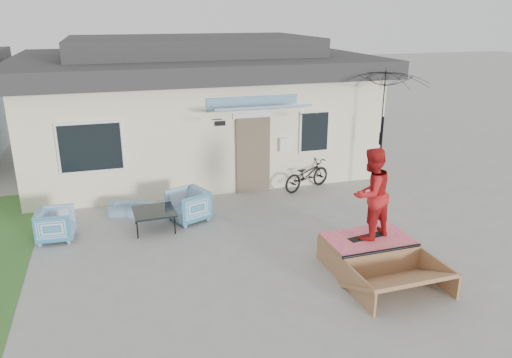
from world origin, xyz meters
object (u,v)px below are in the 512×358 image
object	(u,v)px
skateboard	(367,236)
patio_umbrella	(382,129)
loveseat	(138,204)
skater	(371,192)
armchair_right	(188,204)
skate_ramp	(368,251)
armchair_left	(56,223)
bicycle	(307,172)
coffee_table	(155,220)

from	to	relation	value
skateboard	patio_umbrella	bearing A→B (deg)	48.62
loveseat	skater	distance (m)	5.87
armchair_right	skateboard	xyz separation A→B (m)	(3.08, -3.13, 0.16)
armchair_right	skater	size ratio (longest dim) A/B	0.47
armchair_right	skate_ramp	size ratio (longest dim) A/B	0.38
armchair_left	skate_ramp	distance (m)	6.74
loveseat	skate_ramp	xyz separation A→B (m)	(4.23, -3.93, 0.01)
loveseat	skateboard	size ratio (longest dim) A/B	1.66
armchair_right	bicycle	size ratio (longest dim) A/B	0.52
armchair_right	skateboard	bearing A→B (deg)	21.74
skate_ramp	skater	distance (m)	1.24
armchair_left	patio_umbrella	bearing A→B (deg)	-80.39
skate_ramp	skater	size ratio (longest dim) A/B	1.22
skate_ramp	bicycle	bearing A→B (deg)	81.81
coffee_table	skater	bearing A→B (deg)	-36.07
armchair_right	skater	world-z (taller)	skater
loveseat	armchair_right	distance (m)	1.38
coffee_table	bicycle	size ratio (longest dim) A/B	0.57
loveseat	coffee_table	size ratio (longest dim) A/B	1.48
patio_umbrella	skateboard	bearing A→B (deg)	-122.52
armchair_left	skater	size ratio (longest dim) A/B	0.43
skateboard	skate_ramp	bearing A→B (deg)	-96.93
armchair_right	bicycle	xyz separation A→B (m)	(3.57, 1.28, 0.10)
loveseat	patio_umbrella	world-z (taller)	patio_umbrella
armchair_left	patio_umbrella	world-z (taller)	patio_umbrella
armchair_right	patio_umbrella	xyz separation A→B (m)	(5.50, 0.66, 1.32)
loveseat	coffee_table	xyz separation A→B (m)	(0.31, -1.02, -0.04)
skateboard	skater	distance (m)	0.93
patio_umbrella	bicycle	bearing A→B (deg)	162.33
armchair_left	skateboard	bearing A→B (deg)	-111.98
bicycle	skater	bearing A→B (deg)	151.05
skate_ramp	loveseat	bearing A→B (deg)	135.18
patio_umbrella	skateboard	distance (m)	4.64
bicycle	skateboard	world-z (taller)	bicycle
bicycle	skater	size ratio (longest dim) A/B	0.90
coffee_table	skateboard	xyz separation A→B (m)	(3.92, -2.85, 0.35)
bicycle	skateboard	xyz separation A→B (m)	(-0.49, -4.40, 0.06)
armchair_right	skateboard	world-z (taller)	armchair_right
loveseat	patio_umbrella	distance (m)	6.81
loveseat	patio_umbrella	bearing A→B (deg)	-160.83
bicycle	skater	distance (m)	4.54
armchair_left	skate_ramp	bearing A→B (deg)	-112.40
loveseat	armchair_left	distance (m)	2.07
coffee_table	patio_umbrella	bearing A→B (deg)	8.39
coffee_table	skateboard	distance (m)	4.86
bicycle	patio_umbrella	bearing A→B (deg)	-130.27
armchair_left	coffee_table	size ratio (longest dim) A/B	0.84
skate_ramp	armchair_right	bearing A→B (deg)	132.19
armchair_left	skater	xyz separation A→B (m)	(6.05, -2.91, 1.12)
armchair_right	patio_umbrella	distance (m)	5.69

